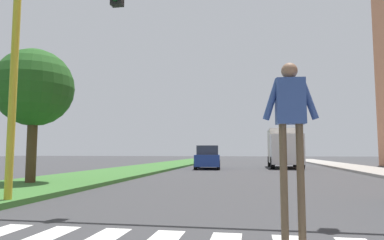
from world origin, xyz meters
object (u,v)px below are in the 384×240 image
object	(u,v)px
sedan_midblock	(208,158)
tree_mid	(34,88)
truck_box_delivery	(284,147)
traffic_light_gantry	(115,20)
pedestrian_performer	(291,123)

from	to	relation	value
sedan_midblock	tree_mid	bearing A→B (deg)	-108.81
sedan_midblock	truck_box_delivery	bearing A→B (deg)	24.47
truck_box_delivery	sedan_midblock	bearing A→B (deg)	-155.53
tree_mid	traffic_light_gantry	size ratio (longest dim) A/B	0.56
pedestrian_performer	sedan_midblock	bearing A→B (deg)	100.27
tree_mid	truck_box_delivery	world-z (taller)	tree_mid
traffic_light_gantry	sedan_midblock	size ratio (longest dim) A/B	1.96
sedan_midblock	truck_box_delivery	distance (m)	6.43
traffic_light_gantry	pedestrian_performer	size ratio (longest dim) A/B	3.56
traffic_light_gantry	truck_box_delivery	world-z (taller)	traffic_light_gantry
tree_mid	truck_box_delivery	distance (m)	19.93
tree_mid	sedan_midblock	distance (m)	15.17
pedestrian_performer	sedan_midblock	xyz separation A→B (m)	(-3.78, 20.89, -0.86)
pedestrian_performer	truck_box_delivery	xyz separation A→B (m)	(2.02, 23.53, -0.03)
tree_mid	pedestrian_performer	size ratio (longest dim) A/B	2.01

